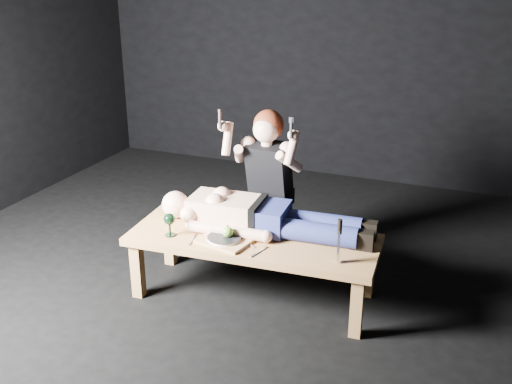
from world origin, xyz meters
TOP-DOWN VIEW (x-y plane):
  - ground at (0.00, 0.00)m, footprint 5.00×5.00m
  - back_wall at (0.00, 2.50)m, footprint 5.00×0.00m
  - table at (0.23, -0.12)m, footprint 1.69×0.73m
  - lying_man at (0.27, 0.01)m, footprint 1.58×0.58m
  - kneeling_woman at (0.14, 0.48)m, footprint 0.70×0.77m
  - serving_tray at (0.09, -0.26)m, footprint 0.37×0.29m
  - plate at (0.09, -0.26)m, footprint 0.26×0.26m
  - apple at (0.11, -0.25)m, footprint 0.07×0.07m
  - goblet at (-0.29, -0.31)m, footprint 0.08×0.08m
  - fork_flat at (-0.13, -0.31)m, footprint 0.05×0.18m
  - knife_flat at (0.35, -0.32)m, footprint 0.06×0.17m
  - spoon_flat at (0.23, -0.22)m, footprint 0.15×0.12m
  - carving_knife at (0.84, -0.26)m, footprint 0.04×0.04m

SIDE VIEW (x-z plane):
  - ground at x=0.00m, z-range 0.00..0.00m
  - table at x=0.23m, z-range 0.00..0.45m
  - fork_flat at x=-0.13m, z-range 0.45..0.46m
  - knife_flat at x=0.35m, z-range 0.45..0.46m
  - spoon_flat at x=0.23m, z-range 0.45..0.46m
  - serving_tray at x=0.09m, z-range 0.45..0.47m
  - plate at x=0.09m, z-range 0.47..0.49m
  - apple at x=0.11m, z-range 0.49..0.56m
  - goblet at x=-0.29m, z-range 0.45..0.61m
  - lying_man at x=0.27m, z-range 0.45..0.70m
  - carving_knife at x=0.84m, z-range 0.45..0.74m
  - kneeling_woman at x=0.14m, z-range 0.00..1.22m
  - back_wall at x=0.00m, z-range -1.00..4.00m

